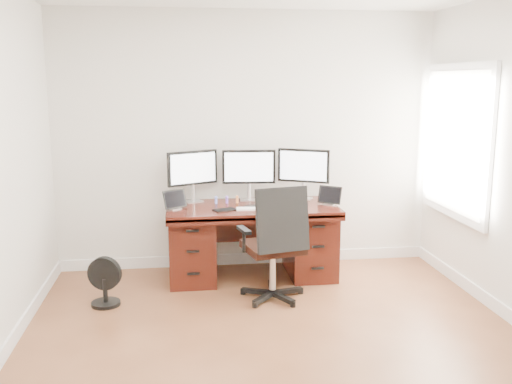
{
  "coord_description": "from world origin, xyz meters",
  "views": [
    {
      "loc": [
        -0.69,
        -3.73,
        1.99
      ],
      "look_at": [
        0.0,
        1.5,
        0.95
      ],
      "focal_mm": 40.0,
      "sensor_mm": 36.0,
      "label": 1
    }
  ],
  "objects": [
    {
      "name": "figurine_pink",
      "position": [
        0.34,
        1.95,
        0.79
      ],
      "size": [
        0.03,
        0.03,
        0.08
      ],
      "color": "pink",
      "rests_on": "desk"
    },
    {
      "name": "figurine_orange",
      "position": [
        -0.14,
        1.95,
        0.79
      ],
      "size": [
        0.03,
        0.03,
        0.08
      ],
      "color": "#E59046",
      "rests_on": "desk"
    },
    {
      "name": "monitor_right",
      "position": [
        0.58,
        2.07,
        1.09
      ],
      "size": [
        0.51,
        0.28,
        0.53
      ],
      "rotation": [
        0.0,
        0.0,
        -0.47
      ],
      "color": "silver",
      "rests_on": "desk"
    },
    {
      "name": "drawing_tablet",
      "position": [
        -0.29,
        1.64,
        0.76
      ],
      "size": [
        0.25,
        0.21,
        0.01
      ],
      "primitive_type": "cube",
      "rotation": [
        0.0,
        0.0,
        0.42
      ],
      "color": "black",
      "rests_on": "desk"
    },
    {
      "name": "tablet_right",
      "position": [
        0.79,
        1.75,
        0.84
      ],
      "size": [
        0.23,
        0.19,
        0.19
      ],
      "rotation": [
        0.0,
        0.0,
        -0.62
      ],
      "color": "silver",
      "rests_on": "desk"
    },
    {
      "name": "figurine_brown",
      "position": [
        0.25,
        1.95,
        0.79
      ],
      "size": [
        0.03,
        0.03,
        0.08
      ],
      "color": "brown",
      "rests_on": "desk"
    },
    {
      "name": "monitor_left",
      "position": [
        -0.58,
        2.07,
        1.09
      ],
      "size": [
        0.51,
        0.27,
        0.53
      ],
      "rotation": [
        0.0,
        0.0,
        0.44
      ],
      "color": "silver",
      "rests_on": "desk"
    },
    {
      "name": "phone",
      "position": [
        -0.02,
        1.77,
        0.76
      ],
      "size": [
        0.14,
        0.09,
        0.01
      ],
      "primitive_type": "cube",
      "rotation": [
        0.0,
        0.0,
        0.2
      ],
      "color": "black",
      "rests_on": "desk"
    },
    {
      "name": "figurine_yellow",
      "position": [
        0.1,
        1.95,
        0.79
      ],
      "size": [
        0.03,
        0.03,
        0.08
      ],
      "color": "#E7DF69",
      "rests_on": "desk"
    },
    {
      "name": "back_wall",
      "position": [
        0.0,
        2.25,
        1.35
      ],
      "size": [
        4.0,
        0.1,
        2.7
      ],
      "primitive_type": "cube",
      "color": "silver",
      "rests_on": "ground"
    },
    {
      "name": "figurine_purple",
      "position": [
        -0.24,
        1.95,
        0.79
      ],
      "size": [
        0.03,
        0.03,
        0.08
      ],
      "color": "#8057DD",
      "rests_on": "desk"
    },
    {
      "name": "office_chair",
      "position": [
        0.13,
        1.17,
        0.36
      ],
      "size": [
        0.68,
        0.68,
        1.08
      ],
      "rotation": [
        0.0,
        0.0,
        0.21
      ],
      "color": "black",
      "rests_on": "ground"
    },
    {
      "name": "tablet_left",
      "position": [
        -0.76,
        1.75,
        0.84
      ],
      "size": [
        0.24,
        0.18,
        0.19
      ],
      "rotation": [
        0.0,
        0.0,
        0.56
      ],
      "color": "silver",
      "rests_on": "desk"
    },
    {
      "name": "trackpad",
      "position": [
        0.23,
        1.66,
        0.76
      ],
      "size": [
        0.16,
        0.16,
        0.01
      ],
      "primitive_type": "cube",
      "rotation": [
        0.0,
        0.0,
        -0.32
      ],
      "color": "silver",
      "rests_on": "desk"
    },
    {
      "name": "monitor_center",
      "position": [
        -0.0,
        2.07,
        1.09
      ],
      "size": [
        0.55,
        0.15,
        0.53
      ],
      "rotation": [
        0.0,
        0.0,
        -0.08
      ],
      "color": "silver",
      "rests_on": "desk"
    },
    {
      "name": "floor_fan",
      "position": [
        -1.4,
        1.24,
        0.21
      ],
      "size": [
        0.31,
        0.26,
        0.44
      ],
      "rotation": [
        0.0,
        0.0,
        -0.28
      ],
      "color": "black",
      "rests_on": "ground"
    },
    {
      "name": "ground",
      "position": [
        0.0,
        0.0,
        0.0
      ],
      "size": [
        4.5,
        4.5,
        0.0
      ],
      "primitive_type": "plane",
      "color": "brown",
      "rests_on": "ground"
    },
    {
      "name": "figurine_blue",
      "position": [
        -0.35,
        1.95,
        0.79
      ],
      "size": [
        0.03,
        0.03,
        0.08
      ],
      "color": "#677BE3",
      "rests_on": "desk"
    },
    {
      "name": "desk",
      "position": [
        0.0,
        1.83,
        0.4
      ],
      "size": [
        1.7,
        0.8,
        0.75
      ],
      "color": "#3D120C",
      "rests_on": "ground"
    },
    {
      "name": "keyboard",
      "position": [
        -0.03,
        1.64,
        0.76
      ],
      "size": [
        0.3,
        0.15,
        0.01
      ],
      "primitive_type": "cube",
      "rotation": [
        0.0,
        0.0,
        -0.07
      ],
      "color": "white",
      "rests_on": "desk"
    }
  ]
}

